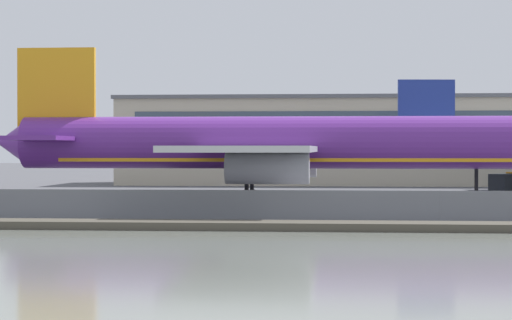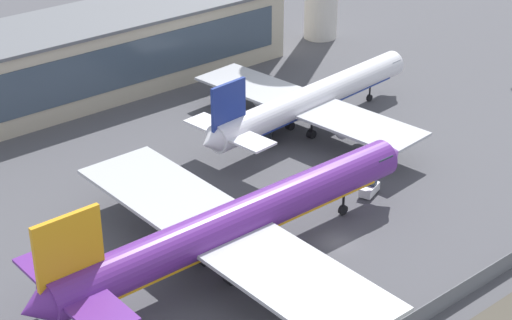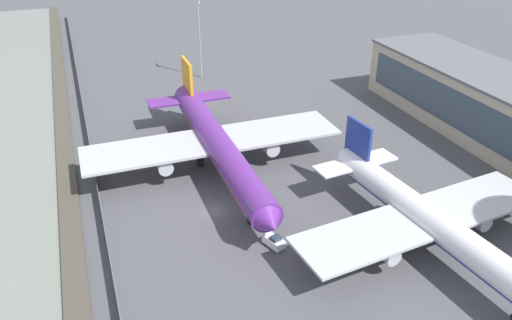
% 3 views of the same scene
% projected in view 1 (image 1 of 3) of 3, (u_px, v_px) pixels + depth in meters
% --- Properties ---
extents(ground_plane, '(500.00, 500.00, 0.00)m').
position_uv_depth(ground_plane, '(421.00, 210.00, 80.41)').
color(ground_plane, '#4C4C51').
extents(shoreline_seawall, '(320.00, 3.00, 0.50)m').
position_uv_depth(shoreline_seawall, '(447.00, 227.00, 59.99)').
color(shoreline_seawall, '#474238').
rests_on(shoreline_seawall, ground).
extents(perimeter_fence, '(280.00, 0.10, 2.23)m').
position_uv_depth(perimeter_fence, '(440.00, 208.00, 64.46)').
color(perimeter_fence, slate).
rests_on(perimeter_fence, ground).
extents(cargo_jet_purple, '(51.16, 43.98, 13.85)m').
position_uv_depth(cargo_jet_purple, '(277.00, 145.00, 85.40)').
color(cargo_jet_purple, '#602889').
rests_on(cargo_jet_purple, ground).
extents(ops_van, '(5.16, 5.17, 2.48)m').
position_uv_depth(ops_van, '(512.00, 183.00, 105.39)').
color(ops_van, '#1E2328').
rests_on(ops_van, ground).
extents(terminal_building, '(73.49, 17.12, 12.10)m').
position_uv_depth(terminal_building, '(386.00, 141.00, 137.87)').
color(terminal_building, '#BCB299').
rests_on(terminal_building, ground).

